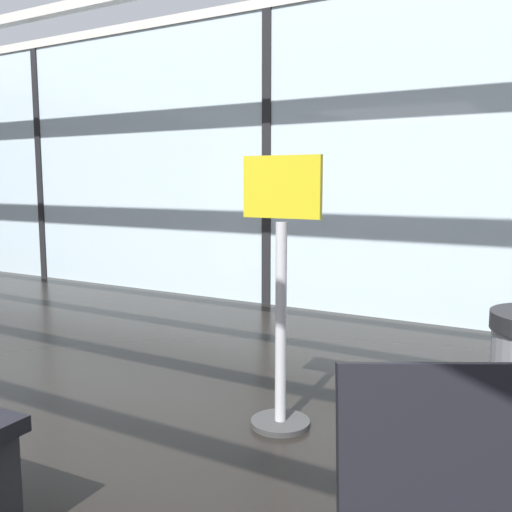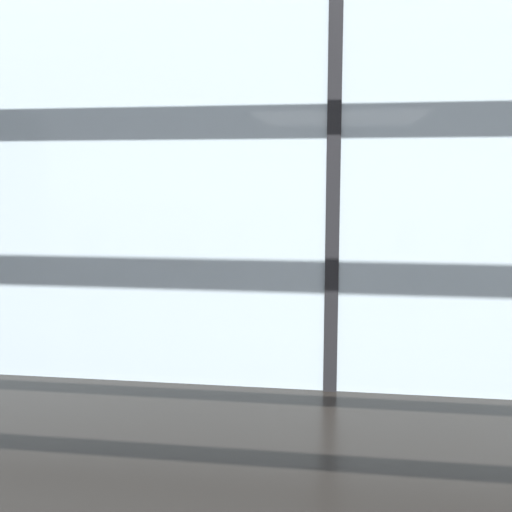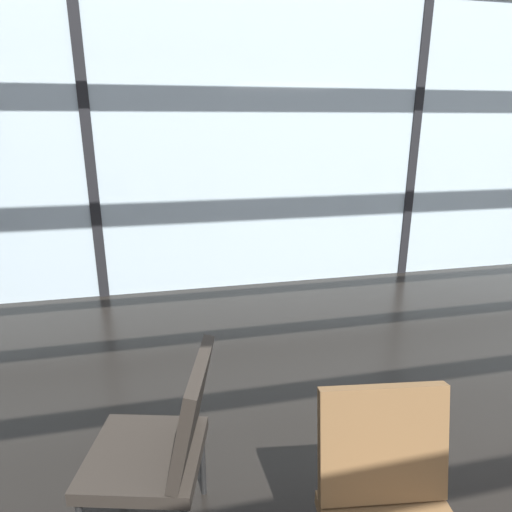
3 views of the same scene
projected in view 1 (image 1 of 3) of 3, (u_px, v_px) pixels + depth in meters
name	position (u px, v px, depth m)	size (l,w,h in m)	color
glass_curtain_wall	(269.00, 161.00, 5.95)	(14.00, 0.08, 3.04)	silver
window_mullion_0	(42.00, 166.00, 7.69)	(0.10, 0.12, 3.04)	black
window_mullion_1	(269.00, 161.00, 5.95)	(0.10, 0.12, 3.04)	black
parked_airplane	(469.00, 141.00, 9.67)	(12.12, 3.98, 3.98)	silver
info_sign	(281.00, 302.00, 2.98)	(0.44, 0.32, 1.44)	#333333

